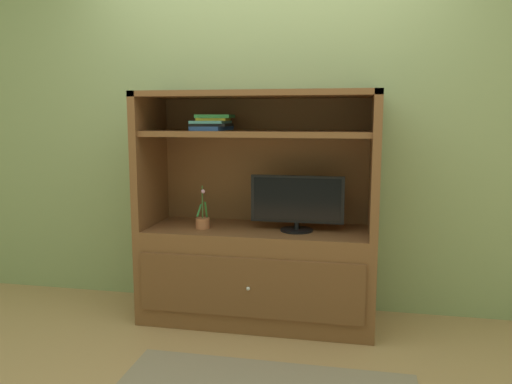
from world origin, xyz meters
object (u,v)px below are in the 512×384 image
object	(u,v)px
media_console	(258,248)
magazine_stack	(213,123)
tv_monitor	(297,202)
potted_plant	(203,222)

from	to	relation	value
media_console	magazine_stack	distance (m)	0.88
tv_monitor	media_console	bearing A→B (deg)	172.82
media_console	potted_plant	world-z (taller)	media_console
media_console	magazine_stack	xyz separation A→B (m)	(-0.30, -0.00, 0.83)
tv_monitor	potted_plant	distance (m)	0.64
potted_plant	magazine_stack	bearing A→B (deg)	53.50
media_console	magazine_stack	bearing A→B (deg)	-179.42
tv_monitor	potted_plant	world-z (taller)	tv_monitor
tv_monitor	magazine_stack	xyz separation A→B (m)	(-0.56, 0.03, 0.50)
media_console	tv_monitor	world-z (taller)	media_console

